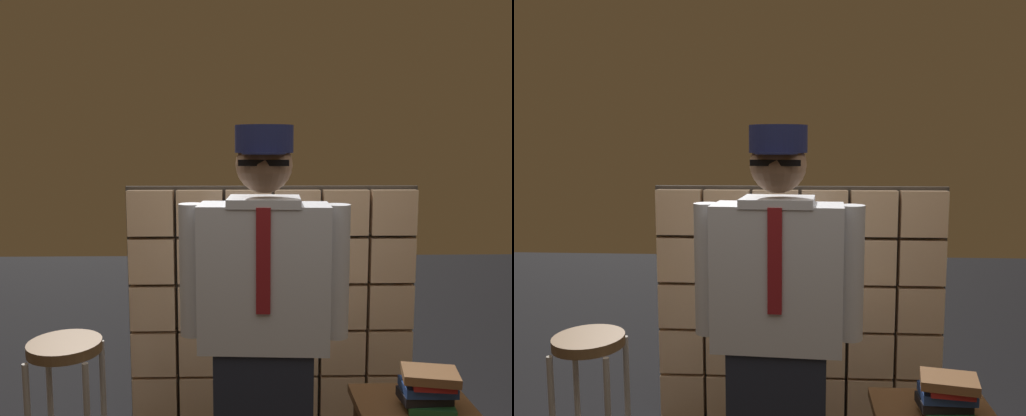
{
  "view_description": "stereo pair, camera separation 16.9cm",
  "coord_description": "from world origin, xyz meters",
  "views": [
    {
      "loc": [
        -0.17,
        -1.76,
        1.69
      ],
      "look_at": [
        -0.12,
        0.34,
        1.43
      ],
      "focal_mm": 36.61,
      "sensor_mm": 36.0,
      "label": 1
    },
    {
      "loc": [
        0.0,
        -1.76,
        1.69
      ],
      "look_at": [
        -0.12,
        0.34,
        1.43
      ],
      "focal_mm": 36.61,
      "sensor_mm": 36.0,
      "label": 2
    }
  ],
  "objects": [
    {
      "name": "glass_block_wall",
      "position": [
        -0.0,
        1.31,
        0.71
      ],
      "size": [
        1.75,
        0.1,
        1.46
      ],
      "color": "#E0B78C",
      "rests_on": "ground"
    },
    {
      "name": "standing_person",
      "position": [
        -0.09,
        0.33,
        0.92
      ],
      "size": [
        0.7,
        0.31,
        1.77
      ],
      "rotation": [
        0.0,
        0.0,
        -0.06
      ],
      "color": "#1E2333",
      "rests_on": "ground"
    },
    {
      "name": "bar_stool",
      "position": [
        -1.01,
        0.6,
        0.58
      ],
      "size": [
        0.34,
        0.34,
        0.77
      ],
      "color": "brown",
      "rests_on": "ground"
    },
    {
      "name": "book_stack",
      "position": [
        0.63,
        0.38,
        0.63
      ],
      "size": [
        0.26,
        0.21,
        0.18
      ],
      "color": "#1E592D",
      "rests_on": "side_table"
    }
  ]
}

